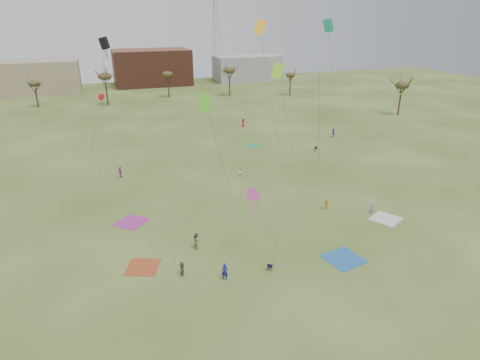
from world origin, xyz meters
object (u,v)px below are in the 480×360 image
object	(u,v)px
flyer_near_right	(225,272)
camp_chair_center	(270,268)
radio_tower	(215,26)
camp_chair_right	(315,150)

from	to	relation	value
flyer_near_right	camp_chair_center	bearing A→B (deg)	33.31
flyer_near_right	radio_tower	world-z (taller)	radio_tower
camp_chair_center	camp_chair_right	distance (m)	39.34
camp_chair_right	radio_tower	distance (m)	93.88
flyer_near_right	camp_chair_center	distance (m)	4.73
flyer_near_right	camp_chair_right	size ratio (longest dim) A/B	2.02
camp_chair_center	camp_chair_right	world-z (taller)	same
flyer_near_right	camp_chair_center	size ratio (longest dim) A/B	2.02
flyer_near_right	camp_chair_center	xyz separation A→B (m)	(4.69, -0.00, -0.62)
camp_chair_center	radio_tower	world-z (taller)	radio_tower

